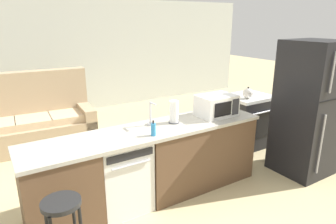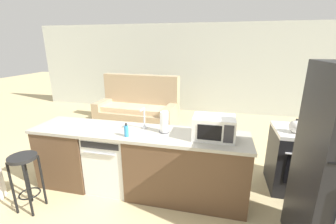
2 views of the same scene
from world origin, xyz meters
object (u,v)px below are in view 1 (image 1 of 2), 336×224
at_px(microwave, 216,105).
at_px(couch, 33,123).
at_px(soap_bottle, 153,129).
at_px(bar_stool, 63,222).
at_px(paper_towel_roll, 174,112).
at_px(dishwasher, 121,175).
at_px(refrigerator, 308,109).
at_px(kettle, 248,93).
at_px(stove_range, 247,121).

bearing_deg(microwave, couch, 127.18).
bearing_deg(microwave, soap_bottle, -169.95).
bearing_deg(bar_stool, paper_towel_roll, 25.19).
xyz_separation_m(microwave, bar_stool, (-2.19, -0.68, -0.50)).
height_order(microwave, bar_stool, microwave).
distance_m(dishwasher, bar_stool, 1.05).
distance_m(paper_towel_roll, soap_bottle, 0.50).
xyz_separation_m(paper_towel_roll, couch, (-1.32, 2.52, -0.64)).
bearing_deg(soap_bottle, couch, 107.85).
distance_m(dishwasher, refrigerator, 2.71).
distance_m(microwave, soap_bottle, 1.08).
height_order(soap_bottle, bar_stool, soap_bottle).
bearing_deg(kettle, stove_range, 37.16).
bearing_deg(refrigerator, dishwasher, 168.07).
bearing_deg(dishwasher, bar_stool, -139.48).
bearing_deg(microwave, bar_stool, -162.81).
relative_size(paper_towel_roll, kettle, 1.38).
xyz_separation_m(stove_range, soap_bottle, (-2.27, -0.74, 0.52)).
distance_m(dishwasher, paper_towel_roll, 0.98).
bearing_deg(microwave, stove_range, 24.58).
bearing_deg(refrigerator, kettle, 99.66).
relative_size(bar_stool, couch, 0.36).
xyz_separation_m(dishwasher, refrigerator, (2.60, -0.55, 0.52)).
bearing_deg(soap_bottle, stove_range, 18.05).
bearing_deg(stove_range, couch, 147.29).
distance_m(soap_bottle, couch, 2.96).
relative_size(dishwasher, paper_towel_roll, 2.98).
xyz_separation_m(refrigerator, paper_towel_roll, (-1.84, 0.60, 0.10)).
height_order(refrigerator, soap_bottle, refrigerator).
relative_size(refrigerator, soap_bottle, 10.67).
height_order(stove_range, kettle, kettle).
xyz_separation_m(dishwasher, couch, (-0.56, 2.58, -0.03)).
bearing_deg(couch, stove_range, -32.71).
relative_size(stove_range, paper_towel_roll, 3.19).
xyz_separation_m(kettle, bar_stool, (-3.23, -1.10, -0.45)).
bearing_deg(microwave, paper_towel_roll, 175.18).
bearing_deg(kettle, refrigerator, -80.34).
height_order(refrigerator, kettle, refrigerator).
distance_m(dishwasher, kettle, 2.53).
height_order(dishwasher, paper_towel_roll, paper_towel_roll).
distance_m(microwave, paper_towel_roll, 0.64).
distance_m(microwave, bar_stool, 2.35).
xyz_separation_m(stove_range, bar_stool, (-3.40, -1.23, 0.08)).
bearing_deg(kettle, soap_bottle, -163.73).
xyz_separation_m(soap_bottle, couch, (-0.89, 2.77, -0.58)).
bearing_deg(paper_towel_roll, microwave, -4.82).
relative_size(dishwasher, kettle, 4.10).
height_order(stove_range, couch, couch).
bearing_deg(soap_bottle, bar_stool, -156.55).
bearing_deg(stove_range, microwave, -155.42).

